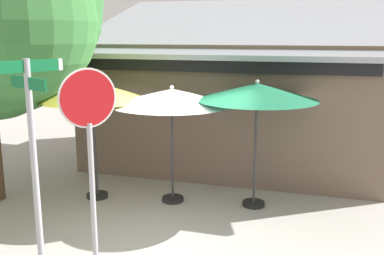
% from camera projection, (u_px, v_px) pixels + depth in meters
% --- Properties ---
extents(ground_plane, '(28.00, 28.00, 0.10)m').
position_uv_depth(ground_plane, '(168.00, 234.00, 7.54)').
color(ground_plane, '#ADA8A0').
extents(cafe_building, '(7.59, 5.18, 4.39)m').
position_uv_depth(cafe_building, '(237.00, 99.00, 11.66)').
color(cafe_building, '#705B4C').
rests_on(cafe_building, ground).
extents(street_sign_post, '(0.84, 0.89, 3.03)m').
position_uv_depth(street_sign_post, '(33.00, 145.00, 5.91)').
color(street_sign_post, '#A8AAB2').
rests_on(street_sign_post, ground).
extents(stop_sign, '(0.48, 0.59, 2.94)m').
position_uv_depth(stop_sign, '(90.00, 140.00, 5.47)').
color(stop_sign, '#A8AAB2').
rests_on(stop_sign, ground).
extents(patio_umbrella_mustard_left, '(2.19, 2.19, 2.50)m').
position_uv_depth(patio_umbrella_mustard_left, '(92.00, 92.00, 8.67)').
color(patio_umbrella_mustard_left, black).
rests_on(patio_umbrella_mustard_left, ground).
extents(patio_umbrella_ivory_center, '(2.43, 2.43, 2.37)m').
position_uv_depth(patio_umbrella_ivory_center, '(172.00, 98.00, 8.49)').
color(patio_umbrella_ivory_center, black).
rests_on(patio_umbrella_ivory_center, ground).
extents(patio_umbrella_forest_green_right, '(2.31, 2.31, 2.51)m').
position_uv_depth(patio_umbrella_forest_green_right, '(257.00, 93.00, 8.22)').
color(patio_umbrella_forest_green_right, black).
rests_on(patio_umbrella_forest_green_right, ground).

